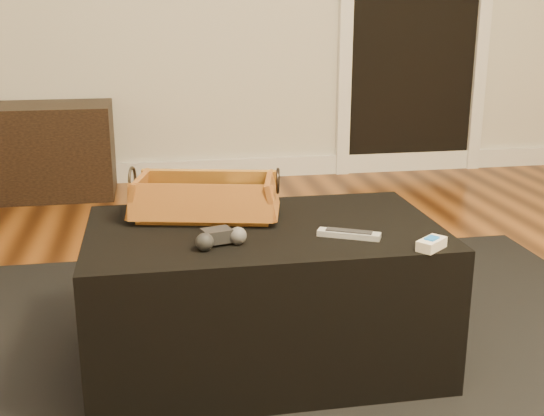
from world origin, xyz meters
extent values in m
cube|color=white|center=(0.00, 2.73, 0.06)|extent=(5.00, 0.04, 0.12)
cube|color=black|center=(1.30, 2.73, 1.02)|extent=(0.82, 0.02, 2.00)
cube|color=white|center=(0.85, 2.72, 1.02)|extent=(0.08, 0.05, 2.05)
cube|color=white|center=(1.75, 2.72, 1.02)|extent=(0.08, 0.05, 2.05)
cube|color=black|center=(-0.05, 0.35, 0.01)|extent=(2.60, 2.00, 0.01)
cube|color=black|center=(-0.05, 0.40, 0.22)|extent=(1.00, 0.60, 0.42)
cube|color=black|center=(-0.23, 0.51, 0.46)|extent=(0.23, 0.08, 0.02)
cube|color=tan|center=(-0.09, 0.53, 0.48)|extent=(0.14, 0.12, 0.07)
cube|color=#A56525|center=(-0.20, 0.52, 0.44)|extent=(0.41, 0.26, 0.02)
cube|color=#B07C27|center=(-0.18, 0.62, 0.50)|extent=(0.41, 0.13, 0.11)
cube|color=#9D6023|center=(-0.23, 0.43, 0.50)|extent=(0.41, 0.13, 0.11)
cube|color=#B26728|center=(-0.01, 0.48, 0.50)|extent=(0.08, 0.21, 0.11)
cube|color=#9A5A22|center=(-0.40, 0.57, 0.50)|extent=(0.08, 0.21, 0.11)
torus|color=black|center=(0.01, 0.48, 0.55)|extent=(0.03, 0.08, 0.08)
torus|color=#312A21|center=(-0.41, 0.57, 0.55)|extent=(0.03, 0.08, 0.08)
cube|color=black|center=(-0.20, 0.27, 0.46)|extent=(0.09, 0.07, 0.04)
sphere|color=black|center=(-0.23, 0.23, 0.45)|extent=(0.06, 0.06, 0.05)
sphere|color=#434346|center=(-0.14, 0.27, 0.45)|extent=(0.06, 0.06, 0.05)
cube|color=#B9BCC1|center=(0.16, 0.27, 0.44)|extent=(0.17, 0.11, 0.02)
cube|color=black|center=(0.16, 0.27, 0.45)|extent=(0.12, 0.08, 0.00)
cube|color=silver|center=(0.35, 0.14, 0.45)|extent=(0.10, 0.09, 0.03)
cube|color=blue|center=(0.35, 0.14, 0.46)|extent=(0.04, 0.04, 0.01)
camera|label=1|loc=(-0.35, -1.42, 1.03)|focal=45.00mm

